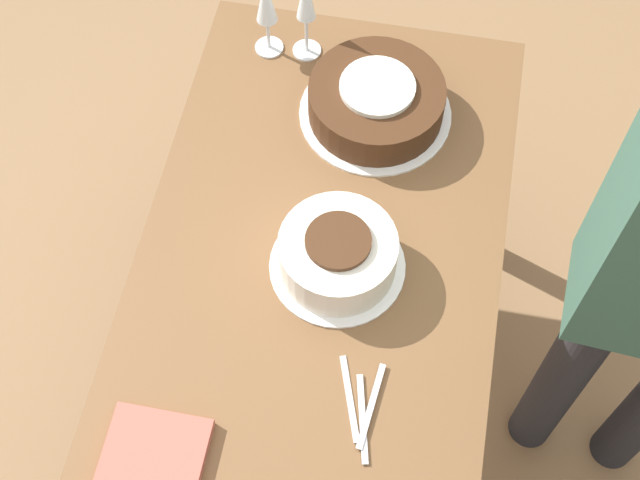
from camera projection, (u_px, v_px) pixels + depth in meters
name	position (u px, v px, depth m)	size (l,w,h in m)	color
ground_plane	(320.00, 386.00, 2.47)	(12.00, 12.00, 0.00)	#8E6B47
dining_table	(320.00, 285.00, 1.93)	(1.28, 0.73, 0.77)	brown
cake_center_white	(338.00, 254.00, 1.75)	(0.27, 0.27, 0.11)	white
cake_front_chocolate	(376.00, 101.00, 1.94)	(0.34, 0.34, 0.10)	white
wine_glass_near	(306.00, 1.00, 1.93)	(0.07, 0.07, 0.24)	silver
wine_glass_far	(266.00, 4.00, 1.95)	(0.07, 0.07, 0.22)	silver
fork_pile	(361.00, 407.00, 1.64)	(0.20, 0.09, 0.01)	silver
napkin_stack	(152.00, 464.00, 1.58)	(0.19, 0.18, 0.02)	#B75B4C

